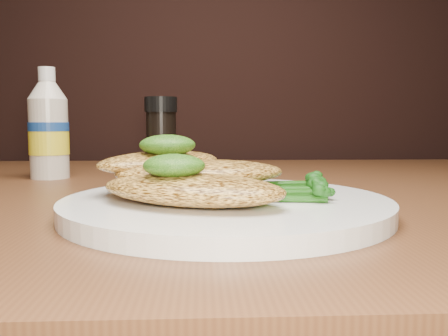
{
  "coord_description": "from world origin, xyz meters",
  "views": [
    {
      "loc": [
        0.08,
        0.46,
        0.83
      ],
      "look_at": [
        0.1,
        0.88,
        0.79
      ],
      "focal_mm": 37.82,
      "sensor_mm": 36.0,
      "label": 1
    }
  ],
  "objects": [
    {
      "name": "plate",
      "position": [
        0.1,
        0.87,
        0.76
      ],
      "size": [
        0.28,
        0.28,
        0.01
      ],
      "primitive_type": "cylinder",
      "color": "white",
      "rests_on": "dining_table"
    },
    {
      "name": "chicken_front",
      "position": [
        0.07,
        0.84,
        0.78
      ],
      "size": [
        0.18,
        0.15,
        0.03
      ],
      "primitive_type": "ellipsoid",
      "rotation": [
        0.0,
        0.0,
        -0.48
      ],
      "color": "#E9AC4A",
      "rests_on": "plate"
    },
    {
      "name": "chicken_mid",
      "position": [
        0.08,
        0.88,
        0.79
      ],
      "size": [
        0.16,
        0.1,
        0.02
      ],
      "primitive_type": "ellipsoid",
      "rotation": [
        0.0,
        0.0,
        0.15
      ],
      "color": "#E9AC4A",
      "rests_on": "plate"
    },
    {
      "name": "chicken_back",
      "position": [
        0.04,
        0.91,
        0.79
      ],
      "size": [
        0.15,
        0.14,
        0.02
      ],
      "primitive_type": "ellipsoid",
      "rotation": [
        0.0,
        0.0,
        0.77
      ],
      "color": "#E9AC4A",
      "rests_on": "plate"
    },
    {
      "name": "pesto_front",
      "position": [
        0.05,
        0.83,
        0.8
      ],
      "size": [
        0.06,
        0.06,
        0.02
      ],
      "primitive_type": "ellipsoid",
      "rotation": [
        0.0,
        0.0,
        -0.32
      ],
      "color": "#0C3207",
      "rests_on": "chicken_front"
    },
    {
      "name": "pesto_back",
      "position": [
        0.04,
        0.9,
        0.81
      ],
      "size": [
        0.05,
        0.05,
        0.02
      ],
      "primitive_type": "ellipsoid",
      "rotation": [
        0.0,
        0.0,
        0.05
      ],
      "color": "#0C3207",
      "rests_on": "chicken_back"
    },
    {
      "name": "broccolini_bundle",
      "position": [
        0.14,
        0.87,
        0.78
      ],
      "size": [
        0.16,
        0.14,
        0.02
      ],
      "primitive_type": null,
      "rotation": [
        0.0,
        0.0,
        -0.29
      ],
      "color": "#194B10",
      "rests_on": "plate"
    },
    {
      "name": "mayo_bottle",
      "position": [
        -0.14,
        1.15,
        0.83
      ],
      "size": [
        0.06,
        0.06,
        0.16
      ],
      "primitive_type": null,
      "rotation": [
        0.0,
        0.0,
        -0.04
      ],
      "color": "beige",
      "rests_on": "dining_table"
    },
    {
      "name": "pepper_grinder",
      "position": [
        0.02,
        1.16,
        0.81
      ],
      "size": [
        0.06,
        0.06,
        0.12
      ],
      "primitive_type": null,
      "rotation": [
        0.0,
        0.0,
        -0.24
      ],
      "color": "black",
      "rests_on": "dining_table"
    }
  ]
}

